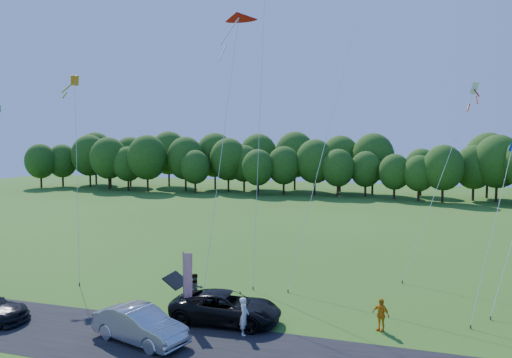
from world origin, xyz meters
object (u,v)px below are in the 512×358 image
(black_suv, at_px, (226,307))
(silver_sedan, at_px, (140,325))
(feather_flag, at_px, (187,279))
(person_east, at_px, (381,315))

(black_suv, relative_size, silver_sedan, 1.16)
(silver_sedan, bearing_deg, feather_flag, -1.20)
(silver_sedan, bearing_deg, person_east, -49.73)
(feather_flag, bearing_deg, black_suv, 12.00)
(feather_flag, bearing_deg, person_east, 10.05)
(person_east, bearing_deg, black_suv, -139.43)
(black_suv, distance_m, feather_flag, 2.55)
(black_suv, distance_m, silver_sedan, 4.64)
(black_suv, height_order, feather_flag, feather_flag)
(person_east, xyz_separation_m, feather_flag, (-9.82, -1.74, 1.45))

